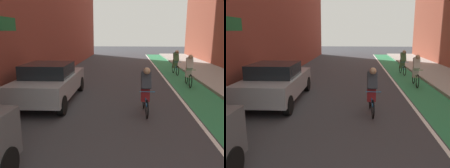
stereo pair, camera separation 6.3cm
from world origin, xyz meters
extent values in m
plane|color=#38383D|center=(0.00, 12.95, 0.00)|extent=(74.59, 74.59, 0.00)
cube|color=#2D8451|center=(3.19, 14.95, 0.00)|extent=(1.60, 33.91, 0.00)
cube|color=white|center=(2.29, 14.95, 0.00)|extent=(0.12, 33.91, 0.00)
cylinder|color=black|center=(-2.07, 5.58, 0.33)|extent=(0.22, 0.66, 0.66)
cube|color=#9EA0A8|center=(-2.94, 10.81, 0.68)|extent=(1.97, 4.47, 0.70)
cube|color=black|center=(-2.94, 10.59, 1.26)|extent=(1.70, 1.89, 0.55)
cylinder|color=black|center=(-3.84, 12.46, 0.33)|extent=(0.23, 0.66, 0.66)
cylinder|color=black|center=(-2.11, 12.50, 0.33)|extent=(0.23, 0.66, 0.66)
cylinder|color=black|center=(-3.78, 9.13, 0.33)|extent=(0.23, 0.66, 0.66)
cylinder|color=black|center=(-2.05, 9.16, 0.33)|extent=(0.23, 0.66, 0.66)
torus|color=black|center=(0.72, 9.02, 0.31)|extent=(0.06, 0.61, 0.61)
torus|color=black|center=(0.69, 10.07, 0.31)|extent=(0.06, 0.61, 0.61)
cylinder|color=#1966A5|center=(0.70, 9.55, 0.53)|extent=(0.07, 0.96, 0.33)
cylinder|color=#1966A5|center=(0.70, 9.73, 0.61)|extent=(0.04, 0.12, 0.55)
cylinder|color=#1966A5|center=(0.72, 9.10, 0.86)|extent=(0.48, 0.04, 0.02)
cube|color=maroon|center=(0.70, 9.65, 0.68)|extent=(0.29, 0.25, 0.56)
cube|color=#333842|center=(0.71, 9.52, 1.14)|extent=(0.33, 0.41, 0.60)
sphere|color=tan|center=(0.71, 9.37, 1.48)|extent=(0.22, 0.22, 0.22)
torus|color=black|center=(3.18, 13.46, 0.34)|extent=(0.08, 0.68, 0.68)
torus|color=black|center=(3.24, 14.50, 0.34)|extent=(0.08, 0.68, 0.68)
cylinder|color=#338C3F|center=(3.21, 13.98, 0.56)|extent=(0.09, 0.96, 0.33)
cylinder|color=#338C3F|center=(3.22, 14.16, 0.64)|extent=(0.04, 0.12, 0.55)
cylinder|color=#338C3F|center=(3.19, 13.53, 0.89)|extent=(0.48, 0.05, 0.02)
cube|color=beige|center=(3.22, 14.08, 0.71)|extent=(0.29, 0.26, 0.56)
cube|color=beige|center=(3.21, 13.96, 1.17)|extent=(0.34, 0.42, 0.60)
sphere|color=tan|center=(3.20, 13.80, 1.51)|extent=(0.22, 0.22, 0.22)
cube|color=#1E598C|center=(3.22, 14.08, 1.19)|extent=(0.27, 0.29, 0.39)
torus|color=black|center=(3.24, 16.94, 0.31)|extent=(0.08, 0.62, 0.62)
torus|color=black|center=(3.17, 17.98, 0.31)|extent=(0.08, 0.62, 0.62)
cylinder|color=#1966A5|center=(3.21, 17.46, 0.53)|extent=(0.10, 0.96, 0.33)
cylinder|color=#1966A5|center=(3.20, 17.64, 0.61)|extent=(0.04, 0.12, 0.55)
cylinder|color=#1966A5|center=(3.24, 17.02, 0.86)|extent=(0.48, 0.06, 0.02)
cube|color=#4C7247|center=(3.20, 17.57, 0.68)|extent=(0.30, 0.26, 0.56)
cube|color=#4C7247|center=(3.21, 17.44, 1.14)|extent=(0.35, 0.42, 0.60)
sphere|color=tan|center=(3.22, 17.28, 1.48)|extent=(0.22, 0.22, 0.22)
cube|color=#333842|center=(3.20, 17.56, 1.16)|extent=(0.28, 0.29, 0.39)
camera|label=1|loc=(0.11, 1.91, 2.66)|focal=37.66mm
camera|label=2|loc=(0.17, 1.91, 2.66)|focal=37.66mm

